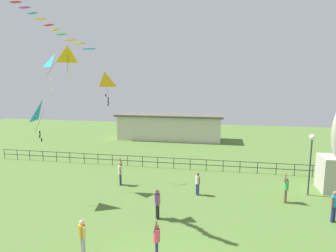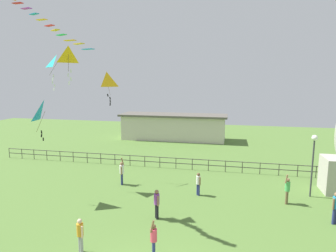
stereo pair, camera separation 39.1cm
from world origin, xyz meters
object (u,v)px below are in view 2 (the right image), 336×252
(person_0, at_px, (287,189))
(person_4, at_px, (198,182))
(kite_3, at_px, (69,56))
(person_3, at_px, (157,202))
(kite_5, at_px, (57,64))
(kite_4, at_px, (107,81))
(person_5, at_px, (336,206))
(kite_2, at_px, (45,112))
(lamppost, at_px, (314,152))
(person_7, at_px, (154,238))
(person_6, at_px, (122,171))
(person_1, at_px, (80,233))

(person_0, distance_m, person_4, 5.34)
(person_0, height_order, kite_3, kite_3)
(person_3, xyz_separation_m, kite_5, (-7.73, 3.47, 7.51))
(person_0, distance_m, kite_4, 14.01)
(person_5, distance_m, kite_2, 16.74)
(lamppost, distance_m, person_4, 7.43)
(kite_4, bearing_deg, person_4, -15.64)
(person_7, distance_m, kite_4, 12.49)
(person_5, bearing_deg, kite_3, -174.74)
(kite_3, bearing_deg, person_5, 5.26)
(person_4, relative_size, person_6, 0.78)
(person_7, bearing_deg, kite_3, 147.79)
(person_0, distance_m, kite_2, 15.10)
(kite_2, height_order, kite_5, kite_5)
(lamppost, distance_m, person_3, 10.31)
(person_6, height_order, kite_2, kite_2)
(person_7, relative_size, kite_4, 0.74)
(person_0, xyz_separation_m, person_4, (-5.34, 0.15, -0.08))
(person_5, xyz_separation_m, kite_5, (-16.82, 2.06, 7.47))
(person_4, height_order, person_6, person_6)
(person_4, bearing_deg, person_1, -120.10)
(person_7, relative_size, kite_3, 0.86)
(person_0, height_order, person_6, person_6)
(kite_3, bearing_deg, kite_2, 160.81)
(lamppost, xyz_separation_m, person_1, (-11.24, -8.59, -2.07))
(person_1, height_order, person_3, person_3)
(person_0, xyz_separation_m, person_3, (-7.15, -3.48, -0.01))
(person_0, bearing_deg, person_3, -154.03)
(person_1, bearing_deg, person_4, 59.90)
(person_3, relative_size, kite_4, 0.68)
(person_0, height_order, person_4, person_0)
(kite_4, bearing_deg, person_5, -16.31)
(person_5, relative_size, person_6, 0.88)
(lamppost, bearing_deg, person_6, -177.56)
(person_6, distance_m, kite_2, 6.61)
(kite_2, distance_m, kite_5, 3.98)
(kite_3, bearing_deg, person_1, -57.68)
(person_0, distance_m, kite_5, 16.66)
(person_6, bearing_deg, person_0, -4.86)
(person_6, distance_m, kite_4, 6.61)
(person_3, bearing_deg, kite_2, 172.68)
(person_1, xyz_separation_m, kite_2, (-4.61, 4.56, 4.61))
(person_0, bearing_deg, person_5, -46.81)
(lamppost, height_order, kite_5, kite_5)
(person_7, bearing_deg, kite_4, 123.40)
(kite_4, relative_size, kite_5, 1.04)
(person_1, bearing_deg, person_6, 99.17)
(kite_5, bearing_deg, person_5, -6.98)
(person_5, bearing_deg, kite_5, 173.02)
(person_0, xyz_separation_m, kite_5, (-14.88, -0.01, 7.50))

